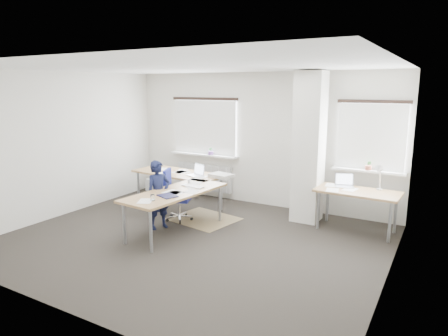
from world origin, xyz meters
The scene contains 8 objects.
ground centered at (0.00, 0.00, 0.00)m, with size 6.00×6.00×0.00m, color #282420.
room_shell centered at (0.18, 0.45, 1.75)m, with size 6.04×5.04×2.82m.
floor_mat centered at (-0.42, 1.01, 0.00)m, with size 1.18×1.00×0.01m, color olive.
white_crate centered at (-2.56, 2.25, 0.15)m, with size 0.49×0.34×0.29m, color white.
desk_main centered at (-0.86, 0.85, 0.69)m, with size 2.41×2.81×0.96m.
desk_side centered at (2.25, 1.81, 0.69)m, with size 1.43×0.77×1.22m.
task_chair centered at (-0.83, 0.72, 0.27)m, with size 0.57×0.56×0.98m.
person centered at (-0.85, 0.20, 0.62)m, with size 0.45×0.29×1.23m, color black.
Camera 1 is at (3.56, -5.16, 2.48)m, focal length 32.00 mm.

